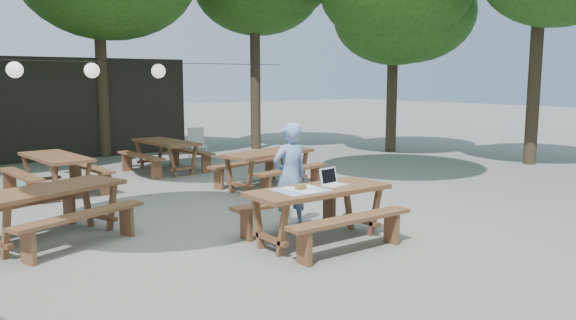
% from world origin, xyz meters
% --- Properties ---
extents(ground, '(80.00, 80.00, 0.00)m').
position_xyz_m(ground, '(0.00, 0.00, 0.00)').
color(ground, slate).
rests_on(ground, ground).
extents(pavilion, '(6.00, 3.00, 2.80)m').
position_xyz_m(pavilion, '(0.50, 10.50, 1.40)').
color(pavilion, black).
rests_on(pavilion, ground).
extents(main_picnic_table, '(2.00, 1.58, 0.75)m').
position_xyz_m(main_picnic_table, '(0.53, -1.22, 0.39)').
color(main_picnic_table, brown).
rests_on(main_picnic_table, ground).
extents(picnic_table_nw, '(2.33, 2.15, 0.75)m').
position_xyz_m(picnic_table_nw, '(-2.41, 0.97, 0.39)').
color(picnic_table_nw, brown).
rests_on(picnic_table_nw, ground).
extents(picnic_table_ne, '(2.19, 1.95, 0.75)m').
position_xyz_m(picnic_table_ne, '(2.12, 2.35, 0.39)').
color(picnic_table_ne, brown).
rests_on(picnic_table_ne, ground).
extents(picnic_table_far_w, '(1.74, 2.06, 0.75)m').
position_xyz_m(picnic_table_far_w, '(-1.50, 4.31, 0.39)').
color(picnic_table_far_w, brown).
rests_on(picnic_table_far_w, ground).
extents(picnic_table_far_e, '(1.73, 2.06, 0.75)m').
position_xyz_m(picnic_table_far_e, '(1.29, 5.45, 0.39)').
color(picnic_table_far_e, brown).
rests_on(picnic_table_far_e, ground).
extents(woman, '(0.59, 0.40, 1.58)m').
position_xyz_m(woman, '(0.63, -0.42, 0.79)').
color(woman, '#7699D7').
rests_on(woman, ground).
extents(plastic_chair, '(0.54, 0.54, 0.90)m').
position_xyz_m(plastic_chair, '(2.72, 6.60, 0.26)').
color(plastic_chair, silver).
rests_on(plastic_chair, ground).
extents(laptop, '(0.37, 0.31, 0.24)m').
position_xyz_m(laptop, '(0.80, -1.18, 0.81)').
color(laptop, white).
rests_on(laptop, main_picnic_table).
extents(tabletop_clutter, '(0.66, 0.57, 0.08)m').
position_xyz_m(tabletop_clutter, '(0.23, -1.21, 0.76)').
color(tabletop_clutter, teal).
rests_on(tabletop_clutter, main_picnic_table).
extents(paper_lanterns, '(9.00, 0.34, 0.38)m').
position_xyz_m(paper_lanterns, '(-0.19, 6.00, 2.40)').
color(paper_lanterns, black).
rests_on(paper_lanterns, ground).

